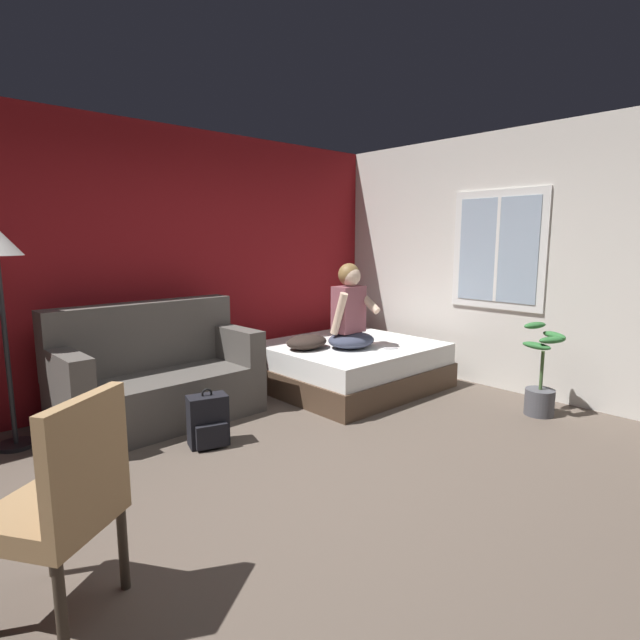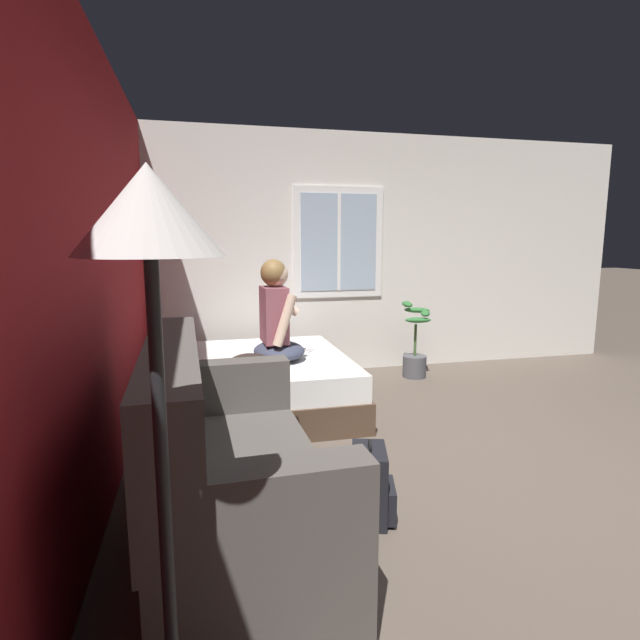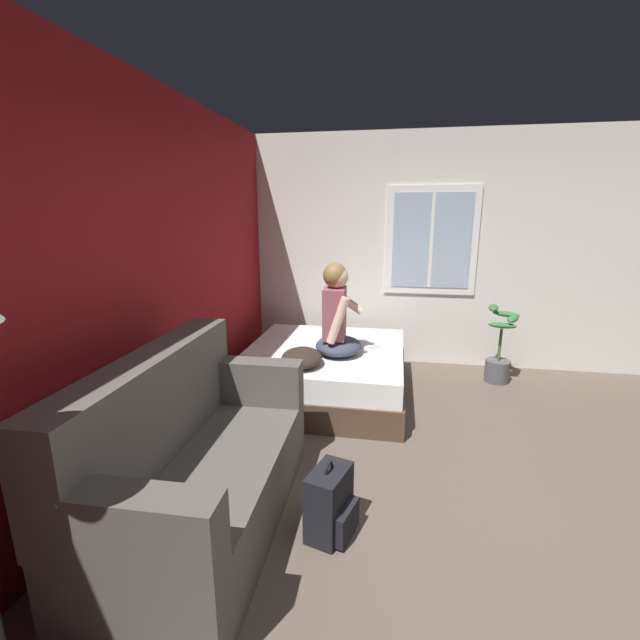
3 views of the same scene
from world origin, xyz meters
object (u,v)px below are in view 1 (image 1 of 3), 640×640
(person_seated, at_px, (350,314))
(backpack, at_px, (208,421))
(throw_pillow, at_px, (307,342))
(bed, at_px, (350,365))
(couch, at_px, (157,377))
(cell_phone, at_px, (391,348))
(side_chair, at_px, (63,499))
(potted_plant, at_px, (541,383))

(person_seated, height_order, backpack, person_seated)
(throw_pillow, bearing_deg, bed, -13.06)
(bed, relative_size, throw_pillow, 3.62)
(couch, distance_m, person_seated, 1.99)
(person_seated, height_order, throw_pillow, person_seated)
(couch, xyz_separation_m, cell_phone, (2.12, -0.89, 0.09))
(side_chair, bearing_deg, backpack, 41.45)
(person_seated, xyz_separation_m, cell_phone, (0.26, -0.33, -0.35))
(person_seated, height_order, cell_phone, person_seated)
(bed, relative_size, potted_plant, 2.05)
(cell_phone, bearing_deg, backpack, -55.39)
(couch, relative_size, cell_phone, 11.94)
(bed, bearing_deg, potted_plant, -70.43)
(person_seated, distance_m, potted_plant, 1.92)
(cell_phone, distance_m, potted_plant, 1.44)
(person_seated, bearing_deg, backpack, -172.74)
(throw_pillow, distance_m, potted_plant, 2.26)
(bed, xyz_separation_m, cell_phone, (0.11, -0.47, 0.25))
(person_seated, bearing_deg, cell_phone, -52.12)
(backpack, height_order, potted_plant, potted_plant)
(bed, distance_m, potted_plant, 1.92)
(bed, distance_m, cell_phone, 0.55)
(potted_plant, bearing_deg, bed, 109.57)
(backpack, xyz_separation_m, potted_plant, (2.60, -1.44, 0.11))
(side_chair, height_order, throw_pillow, side_chair)
(bed, height_order, side_chair, side_chair)
(person_seated, xyz_separation_m, potted_plant, (0.79, -1.67, -0.53))
(side_chair, xyz_separation_m, throw_pillow, (2.78, 1.68, 0.02))
(person_seated, bearing_deg, couch, 163.25)
(throw_pillow, bearing_deg, side_chair, -148.93)
(couch, xyz_separation_m, potted_plant, (2.65, -2.23, -0.09))
(throw_pillow, relative_size, cell_phone, 3.33)
(bed, height_order, person_seated, person_seated)
(cell_phone, bearing_deg, bed, -129.02)
(person_seated, height_order, potted_plant, person_seated)
(side_chair, relative_size, potted_plant, 1.15)
(side_chair, bearing_deg, bed, 25.25)
(couch, xyz_separation_m, backpack, (0.05, -0.79, -0.20))
(bed, distance_m, throw_pillow, 0.62)
(bed, bearing_deg, couch, 168.13)
(bed, distance_m, person_seated, 0.63)
(person_seated, xyz_separation_m, backpack, (-1.81, -0.23, -0.64))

